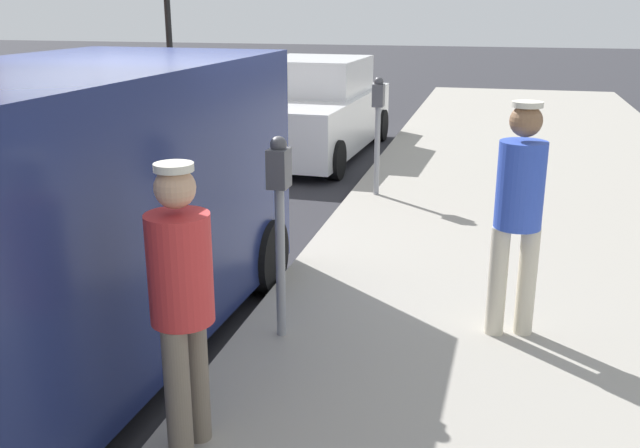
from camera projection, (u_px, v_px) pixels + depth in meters
name	position (u px, v px, depth m)	size (l,w,h in m)	color
ground_plane	(174.00, 289.00, 6.62)	(80.00, 80.00, 0.00)	#2D2D33
sidewalk_slab	(567.00, 320.00, 5.79)	(5.00, 32.00, 0.15)	#9E998E
parking_meter_near	(279.00, 204.00, 5.07)	(0.14, 0.18, 1.52)	gray
parking_meter_far	(378.00, 116.00, 9.01)	(0.14, 0.18, 1.52)	gray
pedestrian_in_red	(182.00, 295.00, 3.72)	(0.34, 0.36, 1.64)	#726656
pedestrian_in_blue	(519.00, 205.00, 5.10)	(0.35, 0.34, 1.76)	beige
parked_van	(16.00, 229.00, 4.58)	(2.26, 5.26, 2.15)	navy
parked_sedan_ahead	(313.00, 112.00, 12.29)	(2.11, 4.47, 1.65)	white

